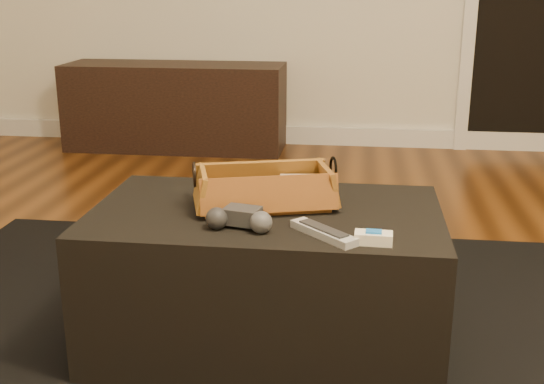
# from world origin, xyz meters

# --- Properties ---
(floor) EXTENTS (5.00, 5.50, 0.01)m
(floor) POSITION_xyz_m (0.00, 0.00, -0.01)
(floor) COLOR brown
(floor) RESTS_ON ground
(baseboard) EXTENTS (5.00, 0.04, 0.12)m
(baseboard) POSITION_xyz_m (0.00, 2.73, 0.06)
(baseboard) COLOR white
(baseboard) RESTS_ON floor
(media_cabinet) EXTENTS (1.41, 0.45, 0.55)m
(media_cabinet) POSITION_xyz_m (-1.00, 2.51, 0.28)
(media_cabinet) COLOR black
(media_cabinet) RESTS_ON floor
(area_rug) EXTENTS (2.60, 2.00, 0.01)m
(area_rug) POSITION_xyz_m (-0.07, 0.01, 0.01)
(area_rug) COLOR black
(area_rug) RESTS_ON floor
(ottoman) EXTENTS (1.00, 0.60, 0.42)m
(ottoman) POSITION_xyz_m (-0.07, 0.06, 0.22)
(ottoman) COLOR black
(ottoman) RESTS_ON area_rug
(tv_remote) EXTENTS (0.22, 0.13, 0.02)m
(tv_remote) POSITION_xyz_m (-0.09, 0.06, 0.46)
(tv_remote) COLOR black
(tv_remote) RESTS_ON wicker_basket
(cloth_bundle) EXTENTS (0.12, 0.09, 0.06)m
(cloth_bundle) POSITION_xyz_m (0.02, 0.14, 0.48)
(cloth_bundle) COLOR tan
(cloth_bundle) RESTS_ON wicker_basket
(wicker_basket) EXTENTS (0.45, 0.32, 0.14)m
(wicker_basket) POSITION_xyz_m (-0.07, 0.08, 0.48)
(wicker_basket) COLOR #A25724
(wicker_basket) RESTS_ON ottoman
(game_controller) EXTENTS (0.19, 0.12, 0.06)m
(game_controller) POSITION_xyz_m (-0.11, -0.11, 0.46)
(game_controller) COLOR #2B2B2D
(game_controller) RESTS_ON ottoman
(silver_remote) EXTENTS (0.18, 0.18, 0.02)m
(silver_remote) POSITION_xyz_m (0.11, -0.14, 0.44)
(silver_remote) COLOR silver
(silver_remote) RESTS_ON ottoman
(cream_gadget) EXTENTS (0.10, 0.05, 0.03)m
(cream_gadget) POSITION_xyz_m (0.24, -0.17, 0.45)
(cream_gadget) COLOR white
(cream_gadget) RESTS_ON ottoman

